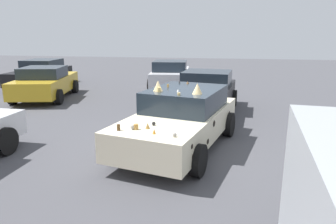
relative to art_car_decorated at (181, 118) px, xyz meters
name	(u,v)px	position (x,y,z in m)	size (l,w,h in m)	color
ground_plane	(180,147)	(-0.09, 0.02, -0.73)	(60.00, 60.00, 0.00)	#47474C
art_car_decorated	(181,118)	(0.00, 0.00, 0.00)	(4.73, 2.78, 1.69)	beige
parked_sedan_near_left	(41,73)	(7.87, 8.84, -0.03)	(4.58, 2.36, 1.43)	black
parked_sedan_far_right	(45,83)	(4.90, 6.75, -0.04)	(4.42, 2.72, 1.40)	gold
parked_sedan_behind_right	(206,92)	(3.89, -0.34, -0.02)	(4.10, 2.37, 1.45)	black
parked_sedan_row_back_center	(171,74)	(8.67, 1.83, -0.02)	(4.28, 2.34, 1.44)	silver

